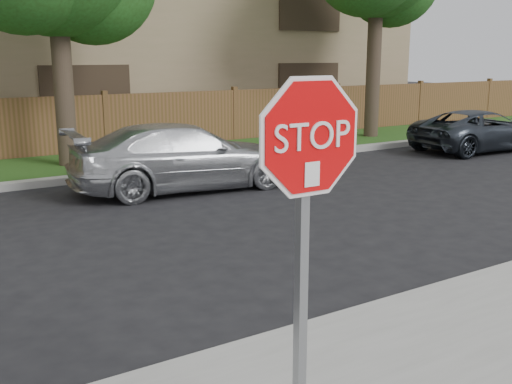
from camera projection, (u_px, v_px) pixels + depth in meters
stop_sign at (307, 189)px, 3.62m from camera, size 1.01×0.13×2.55m
sedan_right at (185, 157)px, 11.86m from camera, size 4.69×2.28×1.31m
sedan_far_right at (481, 130)px, 16.70m from camera, size 4.21×2.18×1.14m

